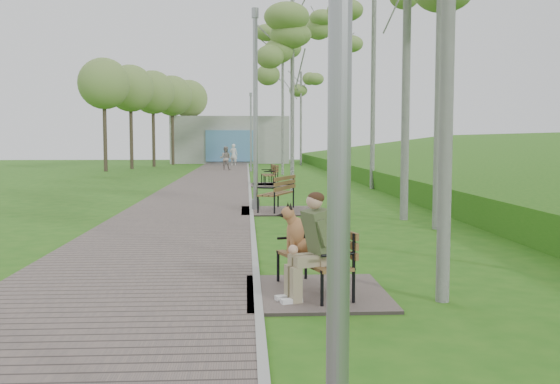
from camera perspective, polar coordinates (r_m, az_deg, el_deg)
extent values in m
cube|color=#62544F|center=(25.49, -6.73, 0.35)|extent=(3.50, 67.00, 0.04)
cube|color=#999993|center=(25.43, -2.79, 0.38)|extent=(0.10, 67.00, 0.05)
cube|color=#42791D|center=(26.84, 23.79, 0.15)|extent=(14.00, 70.00, 1.60)
cube|color=#9E9E99|center=(54.88, -4.55, 4.77)|extent=(10.00, 5.00, 4.00)
cube|color=#5084B3|center=(52.28, -4.61, 4.23)|extent=(4.00, 0.20, 2.60)
cube|color=#62544F|center=(8.07, 3.34, -9.18)|extent=(1.77, 1.97, 0.04)
cube|color=brown|center=(7.97, 2.99, -6.23)|extent=(0.89, 1.54, 0.04)
cube|color=brown|center=(8.03, 4.54, -4.23)|extent=(0.51, 1.41, 0.33)
cube|color=#62544F|center=(17.19, -0.21, -1.74)|extent=(2.00, 2.22, 0.04)
cube|color=brown|center=(17.14, -0.37, -0.14)|extent=(1.11, 1.73, 0.04)
cube|color=brown|center=(17.02, 0.47, 0.84)|extent=(0.69, 1.55, 0.37)
cube|color=#62544F|center=(27.08, -0.99, 0.64)|extent=(1.85, 2.05, 0.04)
cube|color=brown|center=(27.05, -1.10, 1.57)|extent=(0.58, 1.57, 0.04)
cube|color=brown|center=(27.07, -0.58, 2.16)|extent=(0.16, 1.54, 0.34)
cube|color=#62544F|center=(27.61, -0.74, 0.72)|extent=(1.72, 1.91, 0.04)
cube|color=brown|center=(27.58, -0.85, 1.57)|extent=(0.71, 1.49, 0.04)
cube|color=brown|center=(27.53, -0.38, 2.10)|extent=(0.32, 1.41, 0.32)
cylinder|color=gray|center=(3.03, 5.50, 12.77)|extent=(0.11, 0.11, 4.77)
cylinder|color=gray|center=(17.43, -2.23, -1.18)|extent=(0.21, 0.21, 0.32)
cylinder|color=gray|center=(17.36, -2.26, 7.14)|extent=(0.13, 0.13, 5.37)
cylinder|color=gray|center=(17.68, -2.29, 16.04)|extent=(0.19, 0.19, 0.27)
cylinder|color=gray|center=(39.45, -2.66, 2.10)|extent=(0.19, 0.19, 0.29)
cylinder|color=gray|center=(39.41, -2.68, 5.36)|extent=(0.11, 0.11, 4.77)
cylinder|color=gray|center=(39.51, -2.69, 8.89)|extent=(0.17, 0.17, 0.24)
cylinder|color=gray|center=(53.91, -2.65, 2.81)|extent=(0.19, 0.19, 0.29)
cylinder|color=gray|center=(53.89, -2.66, 5.21)|extent=(0.12, 0.12, 4.80)
cylinder|color=gray|center=(53.96, -2.67, 7.81)|extent=(0.17, 0.17, 0.24)
imported|color=silver|center=(48.27, -4.26, 3.41)|extent=(0.72, 0.60, 1.69)
imported|color=#9D9189|center=(41.16, -5.02, 3.09)|extent=(0.84, 0.70, 1.56)
cylinder|color=silver|center=(14.24, 14.38, 12.85)|extent=(0.16, 0.16, 8.01)
cylinder|color=silver|center=(15.82, 11.52, 13.91)|extent=(0.21, 0.21, 9.01)
cylinder|color=silver|center=(25.70, 8.54, 11.89)|extent=(0.19, 0.19, 10.36)
cylinder|color=silver|center=(23.79, 1.14, 9.14)|extent=(0.17, 0.17, 7.57)
ellipsoid|color=olive|center=(24.10, 1.15, 14.89)|extent=(2.49, 2.49, 3.33)
cylinder|color=silver|center=(35.71, 0.25, 8.47)|extent=(0.16, 0.16, 8.56)
ellipsoid|color=olive|center=(35.99, 0.25, 12.83)|extent=(2.32, 2.32, 3.77)
cylinder|color=silver|center=(42.03, 4.94, 9.34)|extent=(0.19, 0.19, 10.68)
ellipsoid|color=olive|center=(42.44, 4.98, 13.95)|extent=(2.74, 2.74, 4.70)
cylinder|color=silver|center=(49.11, 1.92, 6.72)|extent=(0.16, 0.16, 7.30)
ellipsoid|color=olive|center=(49.24, 1.93, 9.43)|extent=(2.25, 2.25, 3.21)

